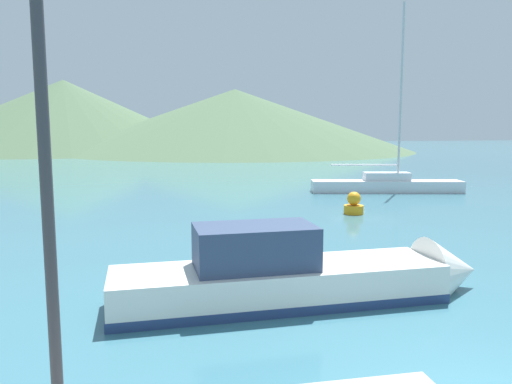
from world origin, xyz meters
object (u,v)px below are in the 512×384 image
sailboat_inner (387,184)px  buoy_marker (354,205)px  motorboat_near (309,278)px  streetlamp (37,21)px

sailboat_inner → buoy_marker: size_ratio=10.93×
motorboat_near → sailboat_inner: 19.19m
sailboat_inner → motorboat_near: bearing=-109.0°
streetlamp → sailboat_inner: sailboat_inner is taller
motorboat_near → sailboat_inner: bearing=57.2°
motorboat_near → buoy_marker: bearing=60.8°
streetlamp → motorboat_near: size_ratio=0.70×
streetlamp → motorboat_near: (4.19, 4.94, -4.20)m
motorboat_near → sailboat_inner: (9.70, 16.55, -0.01)m
motorboat_near → buoy_marker: 11.27m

